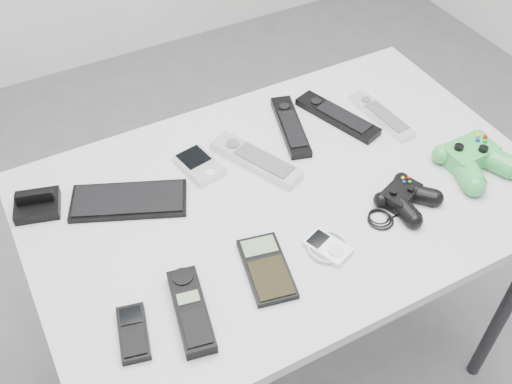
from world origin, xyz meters
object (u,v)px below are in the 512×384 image
pda (199,164)px  calculator (267,268)px  remote_black_a (291,126)px  controller_black (406,196)px  desk (286,212)px  mobile_phone (133,333)px  controller_green (474,157)px  remote_silver_b (381,115)px  pda_keyboard (129,200)px  mp3_player (328,247)px  remote_silver_a (256,159)px  cordless_handset (191,310)px  remote_black_b (337,116)px

pda → calculator: (-0.01, -0.32, -0.00)m
remote_black_a → controller_black: size_ratio=1.06×
remote_black_a → calculator: remote_black_a is taller
desk → mobile_phone: bearing=-156.8°
controller_green → remote_silver_b: bearing=107.8°
pda_keyboard → mp3_player: same height
mobile_phone → mp3_player: 0.41m
remote_silver_b → controller_black: (-0.13, -0.26, 0.01)m
pda_keyboard → mp3_player: 0.43m
remote_silver_a → controller_black: (0.22, -0.26, 0.01)m
desk → remote_silver_a: 0.14m
cordless_handset → controller_black: 0.51m
remote_silver_b → mobile_phone: (-0.75, -0.29, -0.00)m
desk → mobile_phone: (-0.41, -0.18, 0.07)m
remote_black_a → mobile_phone: remote_black_a is taller
calculator → remote_black_a: bearing=65.5°
pda_keyboard → remote_silver_b: size_ratio=1.22×
remote_silver_a → cordless_handset: 0.42m
remote_black_a → pda_keyboard: bearing=-157.4°
pda → remote_silver_a: (0.12, -0.05, 0.00)m
pda → calculator: size_ratio=0.72×
desk → remote_black_b: bearing=33.9°
remote_silver_a → calculator: (-0.12, -0.28, -0.00)m
pda → remote_silver_a: bearing=-32.2°
desk → mp3_player: 0.19m
pda_keyboard → controller_black: controller_black is taller
pda_keyboard → cordless_handset: size_ratio=1.37×
remote_silver_a → controller_black: bearing=-74.1°
pda → remote_silver_b: 0.47m
desk → remote_black_a: remote_black_a is taller
remote_silver_b → mp3_player: (-0.34, -0.29, -0.00)m
pda → controller_green: (0.54, -0.29, 0.02)m
mobile_phone → pda_keyboard: bearing=85.3°
pda_keyboard → pda: pda is taller
pda_keyboard → cordless_handset: (0.01, -0.32, 0.01)m
remote_silver_b → cordless_handset: 0.70m
remote_black_b → controller_green: controller_green is taller
remote_silver_a → cordless_handset: size_ratio=1.27×
pda → mobile_phone: 0.44m
pda_keyboard → controller_green: controller_green is taller
pda → remote_black_a: 0.25m
cordless_handset → calculator: bearing=18.9°
pda → remote_black_b: size_ratio=0.50×
desk → remote_silver_a: remote_silver_a is taller
remote_silver_b → desk: bearing=-165.7°
remote_silver_a → mobile_phone: 0.49m
desk → mp3_player: (-0.01, -0.17, 0.07)m
cordless_handset → remote_black_b: bearing=43.7°
remote_black_b → calculator: bearing=-158.0°
pda_keyboard → calculator: bearing=-36.1°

